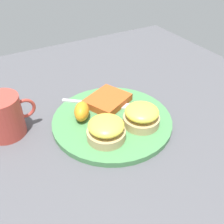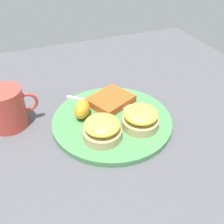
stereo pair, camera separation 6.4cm
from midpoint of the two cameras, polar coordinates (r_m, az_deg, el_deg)
ground_plane at (r=0.66m, az=2.77°, el=-2.46°), size 1.10×1.10×0.00m
plate at (r=0.66m, az=2.79°, el=-1.99°), size 0.30×0.30×0.01m
sandwich_benedict_left at (r=0.58m, az=0.99°, el=-3.83°), size 0.09×0.09×0.05m
sandwich_benedict_right at (r=0.62m, az=9.18°, el=-1.41°), size 0.09×0.09×0.05m
hashbrown_patty at (r=0.70m, az=2.32°, el=2.51°), size 0.14×0.13×0.02m
orange_wedge at (r=0.65m, az=-3.70°, el=0.52°), size 0.06×0.07×0.04m
fork at (r=0.70m, az=1.24°, el=1.75°), size 0.16×0.14×0.00m
cup at (r=0.66m, az=-19.40°, el=0.66°), size 0.12×0.09×0.10m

